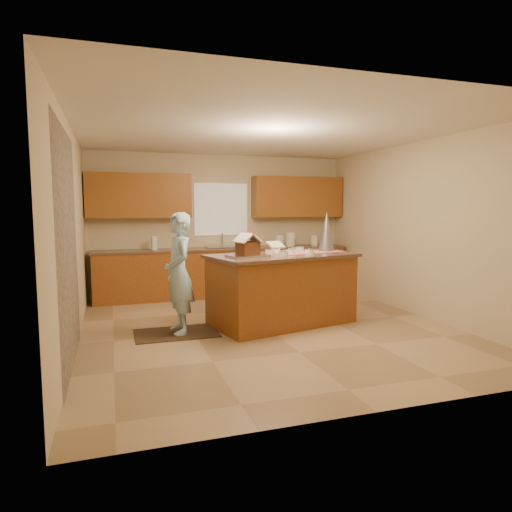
% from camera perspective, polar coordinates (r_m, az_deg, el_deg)
% --- Properties ---
extents(floor, '(5.50, 5.50, 0.00)m').
position_cam_1_polar(floor, '(6.36, 1.43, -9.15)').
color(floor, tan).
rests_on(floor, ground).
extents(ceiling, '(5.50, 5.50, 0.00)m').
position_cam_1_polar(ceiling, '(6.22, 1.50, 15.61)').
color(ceiling, silver).
rests_on(ceiling, floor).
extents(wall_back, '(5.50, 5.50, 0.00)m').
position_cam_1_polar(wall_back, '(8.78, -4.53, 4.00)').
color(wall_back, beige).
rests_on(wall_back, floor).
extents(wall_front, '(5.50, 5.50, 0.00)m').
position_cam_1_polar(wall_front, '(3.67, 15.89, 0.77)').
color(wall_front, beige).
rests_on(wall_front, floor).
extents(wall_left, '(5.50, 5.50, 0.00)m').
position_cam_1_polar(wall_left, '(5.81, -22.49, 2.44)').
color(wall_left, beige).
rests_on(wall_left, floor).
extents(wall_right, '(5.50, 5.50, 0.00)m').
position_cam_1_polar(wall_right, '(7.36, 20.17, 3.22)').
color(wall_right, beige).
rests_on(wall_right, floor).
extents(stone_accent, '(0.00, 2.50, 2.50)m').
position_cam_1_polar(stone_accent, '(5.02, -22.91, 0.76)').
color(stone_accent, gray).
rests_on(stone_accent, wall_left).
extents(window_curtain, '(1.05, 0.03, 1.00)m').
position_cam_1_polar(window_curtain, '(8.75, -4.50, 5.96)').
color(window_curtain, white).
rests_on(window_curtain, wall_back).
extents(back_counter_base, '(4.80, 0.60, 0.88)m').
position_cam_1_polar(back_counter_base, '(8.57, -4.01, -2.16)').
color(back_counter_base, '#9B5820').
rests_on(back_counter_base, floor).
extents(back_counter_top, '(4.85, 0.63, 0.04)m').
position_cam_1_polar(back_counter_top, '(8.52, -4.03, 0.90)').
color(back_counter_top, brown).
rests_on(back_counter_top, back_counter_base).
extents(upper_cabinet_left, '(1.85, 0.35, 0.80)m').
position_cam_1_polar(upper_cabinet_left, '(8.37, -14.73, 7.48)').
color(upper_cabinet_left, brown).
rests_on(upper_cabinet_left, wall_back).
extents(upper_cabinet_right, '(1.85, 0.35, 0.80)m').
position_cam_1_polar(upper_cabinet_right, '(9.10, 5.33, 7.53)').
color(upper_cabinet_right, brown).
rests_on(upper_cabinet_right, wall_back).
extents(sink, '(0.70, 0.45, 0.12)m').
position_cam_1_polar(sink, '(8.52, -4.03, 0.84)').
color(sink, silver).
rests_on(sink, back_counter_top).
extents(faucet, '(0.03, 0.03, 0.28)m').
position_cam_1_polar(faucet, '(8.68, -4.33, 2.06)').
color(faucet, silver).
rests_on(faucet, back_counter_top).
extents(island_base, '(2.17, 1.43, 0.97)m').
position_cam_1_polar(island_base, '(6.49, 3.36, -4.43)').
color(island_base, '#9B5820').
rests_on(island_base, floor).
extents(island_top, '(2.27, 1.53, 0.04)m').
position_cam_1_polar(island_top, '(6.42, 3.39, 0.04)').
color(island_top, brown).
rests_on(island_top, island_base).
extents(table_runner, '(1.17, 0.64, 0.01)m').
position_cam_1_polar(table_runner, '(6.71, 6.89, 0.49)').
color(table_runner, red).
rests_on(table_runner, island_top).
extents(baking_tray, '(0.58, 0.48, 0.03)m').
position_cam_1_polar(baking_tray, '(6.04, -1.07, 0.01)').
color(baking_tray, silver).
rests_on(baking_tray, island_top).
extents(cookbook, '(0.28, 0.24, 0.10)m').
position_cam_1_polar(cookbook, '(6.84, 2.54, 1.45)').
color(cookbook, white).
rests_on(cookbook, island_top).
extents(tinsel_tree, '(0.29, 0.29, 0.61)m').
position_cam_1_polar(tinsel_tree, '(6.96, 9.02, 3.15)').
color(tinsel_tree, '#A2A2AD').
rests_on(tinsel_tree, island_top).
extents(rug, '(1.09, 0.71, 0.01)m').
position_cam_1_polar(rug, '(6.16, -10.17, -9.69)').
color(rug, black).
rests_on(rug, floor).
extents(boy, '(0.45, 0.63, 1.61)m').
position_cam_1_polar(boy, '(6.00, -9.85, -2.19)').
color(boy, '#ABDDF3').
rests_on(boy, rug).
extents(canister_a, '(0.16, 0.16, 0.23)m').
position_cam_1_polar(canister_a, '(8.84, 3.02, 1.97)').
color(canister_a, white).
rests_on(canister_a, back_counter_top).
extents(canister_b, '(0.18, 0.18, 0.27)m').
position_cam_1_polar(canister_b, '(8.93, 4.43, 2.13)').
color(canister_b, white).
rests_on(canister_b, back_counter_top).
extents(canister_c, '(0.14, 0.14, 0.21)m').
position_cam_1_polar(canister_c, '(9.15, 7.48, 2.00)').
color(canister_c, white).
rests_on(canister_c, back_counter_top).
extents(paper_towel, '(0.11, 0.11, 0.25)m').
position_cam_1_polar(paper_towel, '(8.29, -12.93, 1.61)').
color(paper_towel, white).
rests_on(paper_towel, back_counter_top).
extents(gingerbread_house, '(0.37, 0.37, 0.31)m').
position_cam_1_polar(gingerbread_house, '(6.03, -1.08, 1.24)').
color(gingerbread_house, '#5E2718').
rests_on(gingerbread_house, baking_tray).
extents(candy_bowls, '(0.92, 0.67, 0.06)m').
position_cam_1_polar(candy_bowls, '(6.54, 3.64, 0.62)').
color(candy_bowls, '#DDFF28').
rests_on(candy_bowls, island_top).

